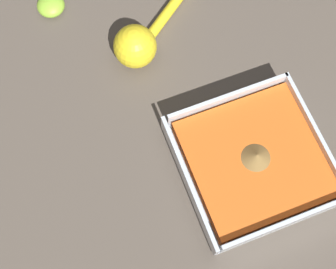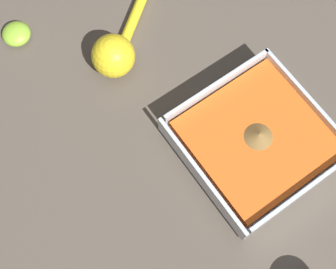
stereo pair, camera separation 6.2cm
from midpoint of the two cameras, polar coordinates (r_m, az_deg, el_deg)
name	(u,v)px [view 2 (the right image)]	position (r m, az deg, el deg)	size (l,w,h in m)	color
ground_plane	(251,141)	(0.75, 7.84, -1.05)	(4.00, 4.00, 0.00)	brown
square_dish	(254,142)	(0.73, 8.13, -1.15)	(0.21, 0.21, 0.05)	silver
lemon_squeezer	(116,51)	(0.78, -8.68, 9.74)	(0.14, 0.17, 0.07)	yellow
lemon_half	(16,34)	(0.86, -20.00, 11.24)	(0.05, 0.05, 0.03)	#93CC38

